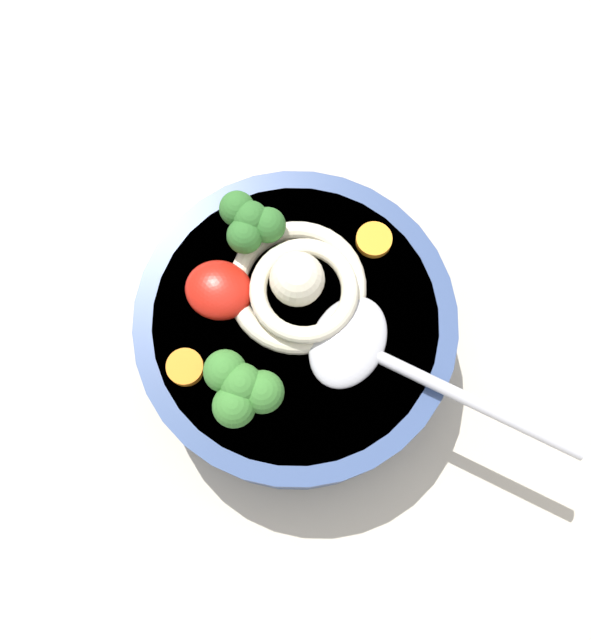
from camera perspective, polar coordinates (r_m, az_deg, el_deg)
The scene contains 9 objects.
table_slab at distance 51.66cm, azimuth 1.72°, elevation -5.75°, with size 138.32×138.32×3.25cm, color #BCB29E.
soup_bowl at distance 47.16cm, azimuth 0.00°, elevation -1.02°, with size 20.19×20.19×6.87cm.
noodle_pile at distance 43.30cm, azimuth 0.28°, elevation 2.73°, with size 9.45×9.26×3.80cm.
soup_spoon at distance 42.88cm, azimuth 5.91°, elevation -2.56°, with size 17.51×6.58×1.60cm.
chili_sauce_dollop at distance 43.73cm, azimuth -6.14°, elevation 2.40°, with size 4.19×3.77×1.89cm, color #B2190F.
broccoli_floret_right at distance 40.71cm, azimuth -4.40°, elevation -5.49°, with size 4.92×4.23×3.89cm.
broccoli_floret_left at distance 43.76cm, azimuth -3.65°, elevation 7.81°, with size 4.33×3.72×3.42cm.
carrot_slice_far at distance 43.41cm, azimuth -8.81°, elevation -3.76°, with size 2.24×2.24×0.77cm, color orange.
carrot_slice_extra_a at distance 45.50cm, azimuth 6.29°, elevation 6.39°, with size 2.28×2.28×0.59cm, color orange.
Camera 1 is at (0.97, -8.01, 52.65)cm, focal length 40.01 mm.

